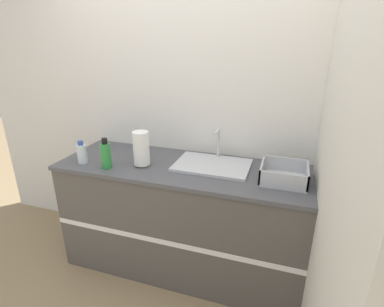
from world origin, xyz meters
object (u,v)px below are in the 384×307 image
(paper_towel_roll, at_px, (141,149))
(dish_rack, at_px, (284,175))
(bottle_green, at_px, (106,155))
(bottle_clear, at_px, (82,153))
(sink, at_px, (213,164))

(paper_towel_roll, xyz_separation_m, dish_rack, (1.02, 0.07, -0.10))
(bottle_green, bearing_deg, bottle_clear, 174.31)
(paper_towel_roll, height_order, bottle_green, paper_towel_roll)
(paper_towel_roll, bearing_deg, dish_rack, 3.76)
(bottle_clear, bearing_deg, dish_rack, 6.43)
(dish_rack, xyz_separation_m, bottle_clear, (-1.48, -0.17, 0.04))
(sink, distance_m, paper_towel_roll, 0.54)
(sink, height_order, paper_towel_roll, paper_towel_roll)
(sink, bearing_deg, bottle_green, -159.24)
(paper_towel_roll, relative_size, dish_rack, 0.87)
(dish_rack, bearing_deg, bottle_green, -171.36)
(sink, xyz_separation_m, bottle_clear, (-0.96, -0.25, 0.06))
(sink, distance_m, bottle_clear, 1.00)
(paper_towel_roll, height_order, bottle_clear, paper_towel_roll)
(dish_rack, height_order, bottle_green, bottle_green)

